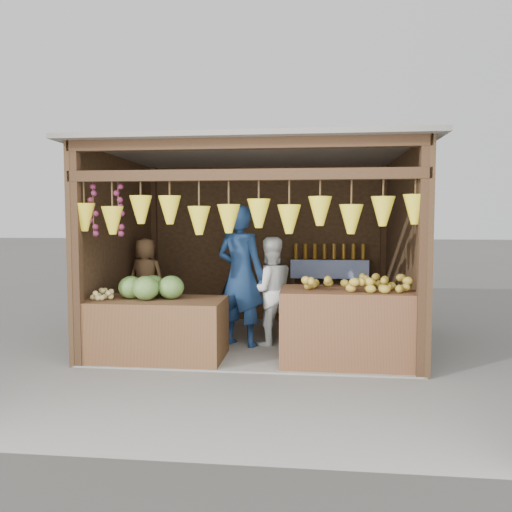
{
  "coord_description": "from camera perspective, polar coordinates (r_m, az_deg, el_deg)",
  "views": [
    {
      "loc": [
        0.73,
        -6.9,
        1.7
      ],
      "look_at": [
        -0.0,
        -0.1,
        1.21
      ],
      "focal_mm": 35.0,
      "sensor_mm": 36.0,
      "label": 1
    }
  ],
  "objects": [
    {
      "name": "man_standing",
      "position": [
        6.7,
        -1.79,
        -2.28
      ],
      "size": [
        0.82,
        0.7,
        1.92
      ],
      "primitive_type": "imported",
      "rotation": [
        0.0,
        0.0,
        2.74
      ],
      "color": "#13284A",
      "rests_on": "ground"
    },
    {
      "name": "counter_right",
      "position": [
        6.04,
        10.57,
        -7.99
      ],
      "size": [
        1.6,
        0.85,
        0.89
      ],
      "primitive_type": "cube",
      "color": "#4B2B19",
      "rests_on": "ground"
    },
    {
      "name": "melon_pile",
      "position": [
        6.24,
        -11.98,
        -3.33
      ],
      "size": [
        1.0,
        0.5,
        0.32
      ],
      "primitive_type": null,
      "color": "#224B14",
      "rests_on": "counter_left"
    },
    {
      "name": "tanfruit_pile",
      "position": [
        6.35,
        -16.95,
        -4.16
      ],
      "size": [
        0.34,
        0.4,
        0.13
      ],
      "primitive_type": null,
      "color": "olive",
      "rests_on": "counter_left"
    },
    {
      "name": "mango_pile",
      "position": [
        5.93,
        11.35,
        -2.77
      ],
      "size": [
        1.4,
        0.64,
        0.22
      ],
      "primitive_type": null,
      "color": "#A85D16",
      "rests_on": "counter_right"
    },
    {
      "name": "counter_left",
      "position": [
        6.29,
        -11.53,
        -8.2
      ],
      "size": [
        1.7,
        0.85,
        0.75
      ],
      "primitive_type": "cube",
      "color": "#452E17",
      "rests_on": "ground"
    },
    {
      "name": "stool",
      "position": [
        7.64,
        -12.37,
        -7.8
      ],
      "size": [
        0.3,
        0.3,
        0.28
      ],
      "primitive_type": "cube",
      "color": "black",
      "rests_on": "ground"
    },
    {
      "name": "vendor_seated",
      "position": [
        7.53,
        -12.45,
        -2.4
      ],
      "size": [
        0.63,
        0.48,
        1.16
      ],
      "primitive_type": "imported",
      "rotation": [
        0.0,
        0.0,
        2.94
      ],
      "color": "#513820",
      "rests_on": "stool"
    },
    {
      "name": "ground",
      "position": [
        7.15,
        0.11,
        -9.7
      ],
      "size": [
        80.0,
        80.0,
        0.0
      ],
      "primitive_type": "plane",
      "color": "#514F49",
      "rests_on": "ground"
    },
    {
      "name": "woman_standing",
      "position": [
        6.8,
        1.57,
        -4.04
      ],
      "size": [
        0.88,
        0.8,
        1.48
      ],
      "primitive_type": "imported",
      "rotation": [
        0.0,
        0.0,
        3.55
      ],
      "color": "silver",
      "rests_on": "ground"
    },
    {
      "name": "stall_structure",
      "position": [
        6.9,
        -0.2,
        3.78
      ],
      "size": [
        4.3,
        3.3,
        2.66
      ],
      "color": "slate",
      "rests_on": "ground"
    },
    {
      "name": "back_shelf",
      "position": [
        8.24,
        8.35,
        -1.74
      ],
      "size": [
        1.25,
        0.32,
        1.32
      ],
      "color": "#382314",
      "rests_on": "ground"
    }
  ]
}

